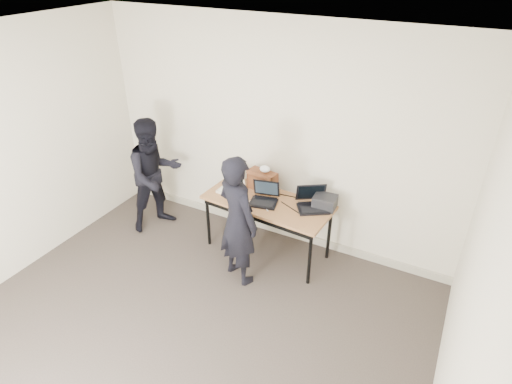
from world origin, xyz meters
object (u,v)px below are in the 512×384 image
Objects in this scene: laptop_center at (265,197)px; equipment_box at (325,202)px; person_observer at (155,175)px; laptop_beige at (231,187)px; laptop_right at (312,203)px; person_typist at (238,221)px; leather_satchel at (262,180)px; desk at (267,206)px.

laptop_center reaches higher than equipment_box.
laptop_center is 0.24× the size of person_observer.
laptop_right is (1.00, 0.10, 0.01)m from laptop_beige.
laptop_right is at bearing -155.21° from equipment_box.
person_typist is at bearing -79.44° from person_observer.
equipment_box is 1.03m from person_typist.
laptop_right is 2.06m from person_observer.
equipment_box is 0.17× the size of person_typist.
leather_satchel is 1.41m from person_observer.
desk is 0.12m from laptop_center.
laptop_right is 1.20× the size of leather_satchel.
leather_satchel reaches higher than laptop_right.
person_typist is 1.52m from person_observer.
desk is at bearing -75.45° from person_typist.
person_observer is (-2.17, -0.32, -0.04)m from equipment_box.
leather_satchel is 0.26× the size of person_observer.
person_typist reaches higher than equipment_box.
person_typist is at bearing -52.22° from laptop_beige.
person_observer reaches higher than laptop_right.
laptop_beige reaches higher than desk.
laptop_right reaches higher than desk.
laptop_center is (-0.03, -0.01, 0.11)m from desk.
leather_satchel is (-0.18, 0.23, 0.19)m from desk.
equipment_box is at bearing 7.17° from leather_satchel.
leather_satchel is at bearing 33.59° from laptop_beige.
laptop_beige is 0.18× the size of person_observer.
person_typist reaches higher than person_observer.
leather_satchel is at bearing -59.93° from person_typist.
laptop_right is 0.90m from person_typist.
laptop_beige is at bearing -171.76° from equipment_box.
leather_satchel is (-0.68, 0.09, 0.07)m from laptop_right.
desk is 4.23× the size of laptop_center.
equipment_box is (0.81, -0.04, -0.05)m from leather_satchel.
person_typist is at bearing -133.70° from equipment_box.
person_observer reaches higher than laptop_center.
person_typist reaches higher than laptop_center.
laptop_beige is 0.71× the size of leather_satchel.
leather_satchel is at bearing 139.22° from laptop_right.
laptop_center is (0.47, -0.04, 0.01)m from laptop_beige.
laptop_center is 0.79× the size of laptop_right.
person_typist is (-0.71, -0.74, -0.03)m from equipment_box.
person_observer is at bearing -171.49° from equipment_box.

